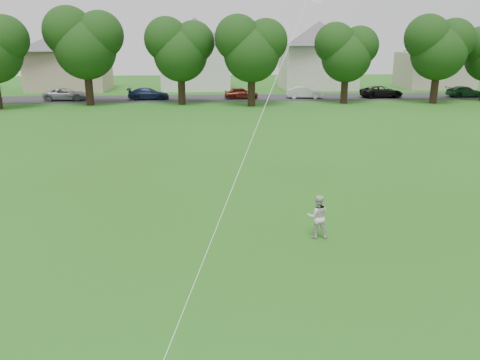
{
  "coord_description": "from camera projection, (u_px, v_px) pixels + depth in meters",
  "views": [
    {
      "loc": [
        1.09,
        -10.33,
        5.95
      ],
      "look_at": [
        2.01,
        2.0,
        2.3
      ],
      "focal_mm": 35.0,
      "sensor_mm": 36.0,
      "label": 1
    }
  ],
  "objects": [
    {
      "name": "ground",
      "position": [
        165.0,
        294.0,
        11.49
      ],
      "size": [
        160.0,
        160.0,
        0.0
      ],
      "primitive_type": "plane",
      "color": "#265413",
      "rests_on": "ground"
    },
    {
      "name": "street",
      "position": [
        195.0,
        98.0,
        51.66
      ],
      "size": [
        90.0,
        7.0,
        0.01
      ],
      "primitive_type": "cube",
      "color": "#2D2D30",
      "rests_on": "ground"
    },
    {
      "name": "older_boy",
      "position": [
        317.0,
        217.0,
        14.65
      ],
      "size": [
        0.7,
        0.55,
        1.4
      ],
      "primitive_type": "imported",
      "rotation": [
        0.0,
        0.0,
        3.11
      ],
      "color": "silver",
      "rests_on": "ground"
    },
    {
      "name": "kite",
      "position": [
        264.0,
        109.0,
        12.51
      ],
      "size": [
        3.07,
        6.73,
        14.98
      ],
      "color": "white",
      "rests_on": "ground"
    },
    {
      "name": "tree_row",
      "position": [
        203.0,
        44.0,
        44.19
      ],
      "size": [
        81.52,
        8.03,
        9.51
      ],
      "color": "black",
      "rests_on": "ground"
    },
    {
      "name": "parked_cars",
      "position": [
        239.0,
        93.0,
        50.86
      ],
      "size": [
        72.18,
        2.45,
        1.29
      ],
      "color": "black",
      "rests_on": "ground"
    },
    {
      "name": "house_row",
      "position": [
        190.0,
        51.0,
        59.79
      ],
      "size": [
        77.09,
        13.68,
        10.55
      ],
      "color": "silver",
      "rests_on": "ground"
    }
  ]
}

